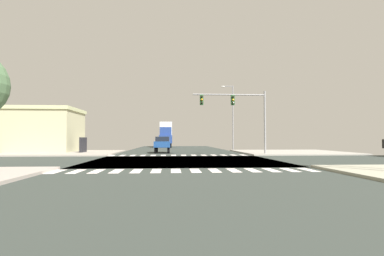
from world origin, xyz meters
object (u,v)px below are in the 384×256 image
street_lamp (231,112)px  box_truck_queued_1 (166,134)px  bank_building (25,130)px  traffic_signal_mast (237,107)px  sedan_crossing_1 (162,143)px

street_lamp → box_truck_queued_1: (-9.43, 16.66, -2.80)m
bank_building → traffic_signal_mast: bearing=-16.6°
street_lamp → bank_building: bearing=-169.7°
street_lamp → sedan_crossing_1: (-9.43, -6.61, -4.25)m
bank_building → sedan_crossing_1: bearing=-6.7°
sedan_crossing_1 → bank_building: bearing=-6.7°
sedan_crossing_1 → box_truck_queued_1: box_truck_queued_1 is taller
bank_building → box_truck_queued_1: 26.88m
street_lamp → traffic_signal_mast: bearing=-98.7°
traffic_signal_mast → sedan_crossing_1: (-7.63, 5.22, -3.72)m
traffic_signal_mast → box_truck_queued_1: 29.58m
traffic_signal_mast → bank_building: size_ratio=0.54×
traffic_signal_mast → bank_building: traffic_signal_mast is taller
traffic_signal_mast → street_lamp: (1.80, 11.83, 0.54)m
sedan_crossing_1 → box_truck_queued_1: (-0.00, 23.27, 1.45)m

